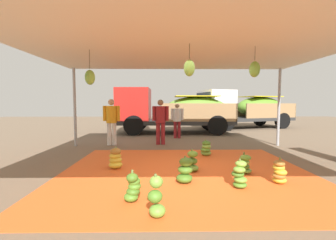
# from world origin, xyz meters

# --- Properties ---
(ground_plane) EXTENTS (40.00, 40.00, 0.00)m
(ground_plane) POSITION_xyz_m (0.00, 3.00, 0.00)
(ground_plane) COLOR brown
(tarp_orange) EXTENTS (5.69, 4.98, 0.01)m
(tarp_orange) POSITION_xyz_m (0.00, 0.00, 0.01)
(tarp_orange) COLOR #E05B23
(tarp_orange) RESTS_ON ground
(tent_canopy) EXTENTS (8.00, 7.00, 2.94)m
(tent_canopy) POSITION_xyz_m (-0.00, -0.08, 2.85)
(tent_canopy) COLOR #9EA0A5
(tent_canopy) RESTS_ON ground
(banana_bunch_0) EXTENTS (0.37, 0.36, 0.57)m
(banana_bunch_0) POSITION_xyz_m (0.91, -1.04, 0.24)
(banana_bunch_0) COLOR #518428
(banana_bunch_0) RESTS_ON tarp_orange
(banana_bunch_1) EXTENTS (0.46, 0.49, 0.52)m
(banana_bunch_1) POSITION_xyz_m (-1.68, 0.31, 0.24)
(banana_bunch_1) COLOR gold
(banana_bunch_1) RESTS_ON tarp_orange
(banana_bunch_2) EXTENTS (0.37, 0.37, 0.52)m
(banana_bunch_2) POSITION_xyz_m (1.77, -0.83, 0.23)
(banana_bunch_2) COLOR gold
(banana_bunch_2) RESTS_ON tarp_orange
(banana_bunch_3) EXTENTS (0.42, 0.42, 0.53)m
(banana_bunch_3) POSITION_xyz_m (-0.08, -0.74, 0.24)
(banana_bunch_3) COLOR #477523
(banana_bunch_3) RESTS_ON tarp_orange
(banana_bunch_4) EXTENTS (0.36, 0.35, 0.51)m
(banana_bunch_4) POSITION_xyz_m (-1.00, -1.59, 0.23)
(banana_bunch_4) COLOR #518428
(banana_bunch_4) RESTS_ON tarp_orange
(banana_bunch_5) EXTENTS (0.41, 0.41, 0.49)m
(banana_bunch_5) POSITION_xyz_m (0.77, 1.62, 0.22)
(banana_bunch_5) COLOR #75A83D
(banana_bunch_5) RESTS_ON tarp_orange
(banana_bunch_6) EXTENTS (0.42, 0.40, 0.47)m
(banana_bunch_6) POSITION_xyz_m (1.31, -0.15, 0.20)
(banana_bunch_6) COLOR #6B9E38
(banana_bunch_6) RESTS_ON tarp_orange
(banana_bunch_7) EXTENTS (0.31, 0.33, 0.60)m
(banana_bunch_7) POSITION_xyz_m (-0.60, -2.11, 0.27)
(banana_bunch_7) COLOR #6B9E38
(banana_bunch_7) RESTS_ON tarp_orange
(banana_bunch_8) EXTENTS (0.33, 0.34, 0.52)m
(banana_bunch_8) POSITION_xyz_m (0.16, 0.02, 0.23)
(banana_bunch_8) COLOR #6B9E38
(banana_bunch_8) RESTS_ON tarp_orange
(cargo_truck_main) EXTENTS (6.15, 2.51, 2.40)m
(cargo_truck_main) POSITION_xyz_m (-0.08, 7.22, 1.24)
(cargo_truck_main) COLOR #2D2D2D
(cargo_truck_main) RESTS_ON ground
(cargo_truck_far) EXTENTS (6.42, 3.93, 2.40)m
(cargo_truck_far) POSITION_xyz_m (4.65, 9.57, 1.26)
(cargo_truck_far) COLOR #2D2D2D
(cargo_truck_far) RESTS_ON ground
(worker_0) EXTENTS (0.64, 0.39, 1.75)m
(worker_0) POSITION_xyz_m (-2.50, 3.48, 1.02)
(worker_0) COLOR silver
(worker_0) RESTS_ON ground
(worker_1) EXTENTS (0.58, 0.36, 1.59)m
(worker_1) POSITION_xyz_m (0.09, 5.21, 0.93)
(worker_1) COLOR maroon
(worker_1) RESTS_ON ground
(worker_2) EXTENTS (0.64, 0.39, 1.74)m
(worker_2) POSITION_xyz_m (-0.64, 3.61, 1.01)
(worker_2) COLOR maroon
(worker_2) RESTS_ON ground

